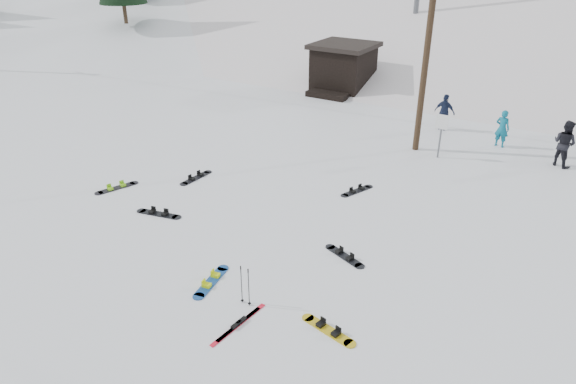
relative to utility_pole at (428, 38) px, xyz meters
The scene contains 19 objects.
ground 14.90m from the utility_pole, 98.13° to the right, with size 200.00×200.00×0.00m, color white.
ski_slope 44.31m from the utility_pole, 92.79° to the left, with size 60.00×75.00×45.00m, color white.
ridge_left 53.35m from the utility_pole, 138.18° to the left, with size 34.00×85.00×38.00m, color white.
treeline_left 44.65m from the utility_pole, 144.16° to the left, with size 20.00×64.00×10.00m, color black, non-canonical shape.
utility_pole is the anchor object (origin of this frame).
trail_sign 3.60m from the utility_pole, 21.04° to the right, with size 0.50×0.09×1.85m.
lift_hut 10.40m from the utility_pole, 135.24° to the left, with size 3.40×4.10×2.75m.
hero_snowboard 13.06m from the utility_pole, 96.36° to the right, with size 0.55×1.62×0.11m.
hero_skis 13.89m from the utility_pole, 88.81° to the right, with size 0.27×1.84×0.10m.
ski_poles 13.03m from the utility_pole, 90.21° to the right, with size 0.30×0.08×1.09m.
board_scatter_a 12.32m from the utility_pole, 117.23° to the right, with size 1.61×0.60×0.12m.
board_scatter_b 10.58m from the utility_pole, 129.69° to the right, with size 0.35×1.62×0.11m.
board_scatter_c 13.24m from the utility_pole, 129.86° to the right, with size 0.73×1.58×0.12m.
board_scatter_d 10.33m from the utility_pole, 83.07° to the right, with size 1.44×0.73×0.11m.
board_scatter_e 13.19m from the utility_pole, 79.87° to the right, with size 1.53×0.56×0.11m.
board_scatter_f 6.92m from the utility_pole, 94.38° to the right, with size 0.71×1.42×0.11m.
skier_teal 5.39m from the utility_pole, 37.20° to the left, with size 0.60×0.39×1.64m, color #0C647F.
skier_dark 6.79m from the utility_pole, 13.87° to the left, with size 0.91×0.71×1.88m, color black.
skier_navy 4.95m from the utility_pole, 85.85° to the left, with size 1.00×0.42×1.71m, color #192340.
Camera 1 is at (8.26, -6.49, 8.20)m, focal length 32.00 mm.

